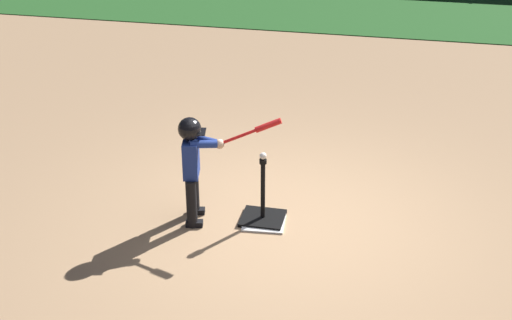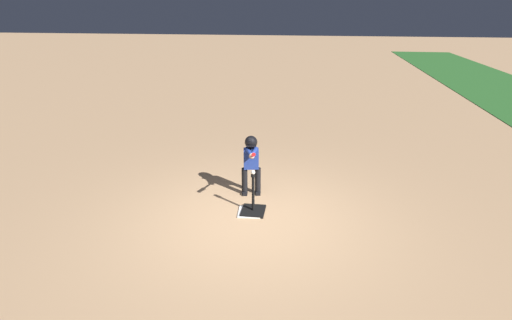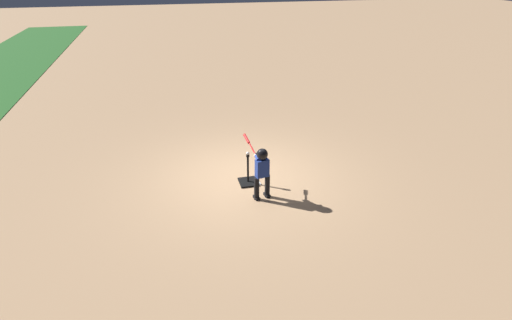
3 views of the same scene
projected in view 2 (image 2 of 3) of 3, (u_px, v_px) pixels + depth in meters
name	position (u px, v px, depth m)	size (l,w,h in m)	color
ground_plane	(251.00, 220.00, 6.86)	(90.00, 90.00, 0.00)	tan
home_plate	(251.00, 212.00, 7.13)	(0.44, 0.44, 0.02)	white
batting_tee	(253.00, 207.00, 7.12)	(0.46, 0.41, 0.73)	black
batter_child	(251.00, 158.00, 7.54)	(1.04, 0.41, 1.19)	black
baseball	(253.00, 172.00, 6.87)	(0.07, 0.07, 0.07)	white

